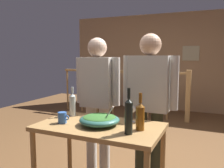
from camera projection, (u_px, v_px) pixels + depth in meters
ground_plane at (131, 159)px, 3.33m from camera, size 8.74×8.74×0.00m
back_wall at (174, 62)px, 6.23m from camera, size 5.74×0.10×2.55m
framed_picture at (191, 53)px, 5.97m from camera, size 0.41×0.03×0.37m
stair_railing at (139, 88)px, 5.53m from camera, size 3.21×0.10×1.14m
tv_console at (147, 100)px, 6.28m from camera, size 0.90×0.40×0.54m
flat_screen_tv at (147, 80)px, 6.18m from camera, size 0.64×0.12×0.47m
serving_table at (99, 135)px, 2.22m from camera, size 1.17×0.67×0.81m
salad_bowl at (99, 119)px, 2.20m from camera, size 0.38×0.38×0.19m
wine_glass at (132, 110)px, 2.29m from camera, size 0.07×0.07×0.17m
wine_bottle_dark at (129, 116)px, 1.93m from camera, size 0.07×0.07×0.39m
wine_bottle_clear at (73, 104)px, 2.52m from camera, size 0.07×0.07×0.31m
wine_bottle_amber at (140, 116)px, 2.04m from camera, size 0.08×0.08×0.33m
mug_blue at (62, 118)px, 2.26m from camera, size 0.12×0.08×0.11m
person_standing_left at (98, 95)px, 2.85m from camera, size 0.57×0.23×1.66m
person_standing_right at (149, 96)px, 2.59m from camera, size 0.62×0.23×1.69m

